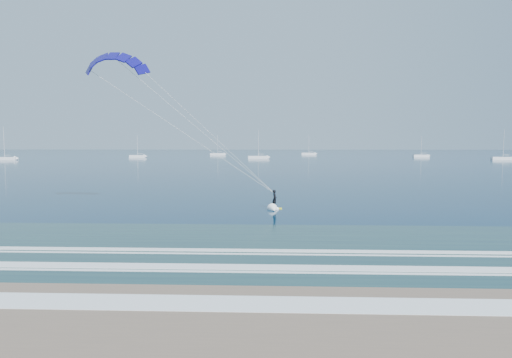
{
  "coord_description": "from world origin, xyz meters",
  "views": [
    {
      "loc": [
        2.96,
        -19.65,
        7.04
      ],
      "look_at": [
        1.17,
        24.39,
        3.53
      ],
      "focal_mm": 32.0,
      "sensor_mm": 36.0,
      "label": 1
    }
  ],
  "objects": [
    {
      "name": "ground",
      "position": [
        0.0,
        0.0,
        0.0
      ],
      "size": [
        900.0,
        900.0,
        0.0
      ],
      "primitive_type": "plane",
      "color": "#083347",
      "rests_on": "ground"
    },
    {
      "name": "sailboat_5",
      "position": [
        75.01,
        207.55,
        0.67
      ],
      "size": [
        7.58,
        2.4,
        10.5
      ],
      "color": "white",
      "rests_on": "ground"
    },
    {
      "name": "sailboat_2",
      "position": [
        -28.99,
        236.1,
        0.68
      ],
      "size": [
        8.33,
        2.4,
        11.28
      ],
      "color": "white",
      "rests_on": "ground"
    },
    {
      "name": "kitesurfer_rig",
      "position": [
        -4.98,
        26.41,
        8.62
      ],
      "size": [
        20.54,
        6.55,
        16.79
      ],
      "color": "yellow",
      "rests_on": "ground"
    },
    {
      "name": "sailboat_1",
      "position": [
        -62.0,
        194.36,
        0.67
      ],
      "size": [
        7.61,
        2.4,
        10.6
      ],
      "color": "white",
      "rests_on": "ground"
    },
    {
      "name": "sailboat_4",
      "position": [
        23.12,
        249.58,
        0.68
      ],
      "size": [
        8.47,
        2.4,
        11.55
      ],
      "color": "white",
      "rests_on": "ground"
    },
    {
      "name": "sailboat_3",
      "position": [
        -4.19,
        183.88,
        0.69
      ],
      "size": [
        9.11,
        2.4,
        12.59
      ],
      "color": "white",
      "rests_on": "ground"
    },
    {
      "name": "sailboat_0",
      "position": [
        -107.71,
        162.96,
        0.69
      ],
      "size": [
        10.12,
        2.4,
        13.57
      ],
      "color": "white",
      "rests_on": "ground"
    },
    {
      "name": "sailboat_6",
      "position": [
        97.58,
        173.04,
        0.69
      ],
      "size": [
        9.36,
        2.4,
        12.6
      ],
      "color": "white",
      "rests_on": "ground"
    }
  ]
}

